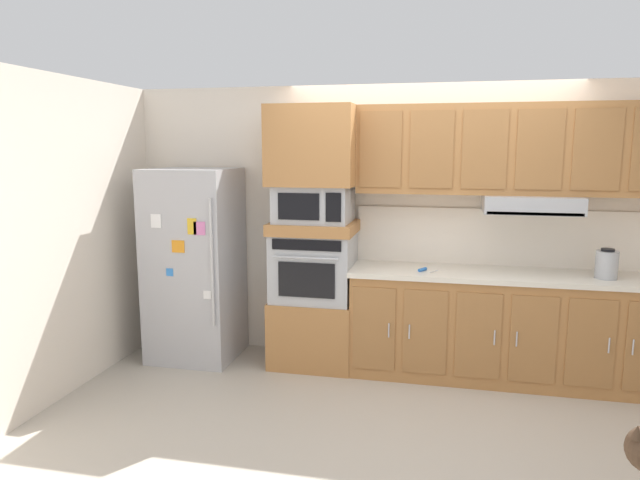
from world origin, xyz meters
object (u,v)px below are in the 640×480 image
object	(u,v)px
microwave	(314,204)
electric_kettle	(607,264)
screwdriver	(423,270)
refrigerator	(195,264)
built_in_oven	(314,266)

from	to	relation	value
microwave	electric_kettle	xyz separation A→B (m)	(2.39, -0.05, -0.43)
screwdriver	electric_kettle	world-z (taller)	electric_kettle
screwdriver	electric_kettle	bearing A→B (deg)	1.98
electric_kettle	refrigerator	bearing A→B (deg)	-179.67
built_in_oven	microwave	world-z (taller)	microwave
screwdriver	microwave	bearing A→B (deg)	174.29
refrigerator	microwave	xyz separation A→B (m)	(1.12, 0.07, 0.58)
refrigerator	screwdriver	distance (m)	2.08
screwdriver	electric_kettle	size ratio (longest dim) A/B	0.69
microwave	electric_kettle	bearing A→B (deg)	-1.14
microwave	refrigerator	bearing A→B (deg)	-176.53
built_in_oven	microwave	size ratio (longest dim) A/B	1.09
built_in_oven	refrigerator	bearing A→B (deg)	-176.53
built_in_oven	screwdriver	world-z (taller)	built_in_oven
screwdriver	electric_kettle	xyz separation A→B (m)	(1.42, 0.05, 0.10)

